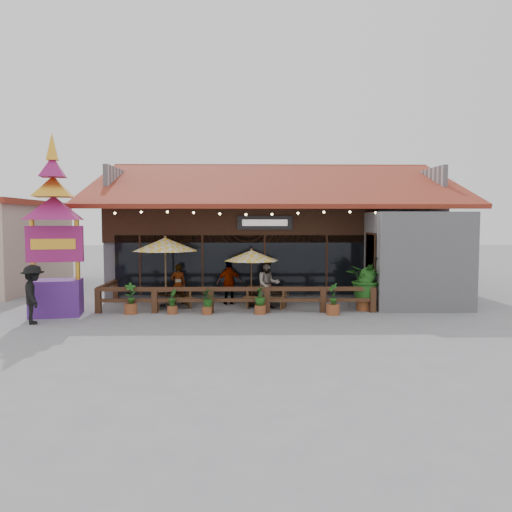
{
  "coord_description": "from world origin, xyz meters",
  "views": [
    {
      "loc": [
        -1.2,
        -18.13,
        3.26
      ],
      "look_at": [
        -0.86,
        1.5,
        1.89
      ],
      "focal_mm": 35.0,
      "sensor_mm": 36.0,
      "label": 1
    }
  ],
  "objects_px": {
    "umbrella_left": "(165,245)",
    "tropical_plant": "(364,279)",
    "picnic_table_right": "(267,294)",
    "pedestrian": "(33,294)",
    "umbrella_right": "(251,256)",
    "thai_sign_tower": "(54,213)",
    "picnic_table_left": "(172,295)"
  },
  "relations": [
    {
      "from": "umbrella_left",
      "to": "pedestrian",
      "type": "xyz_separation_m",
      "value": [
        -3.68,
        -3.18,
        -1.42
      ]
    },
    {
      "from": "umbrella_left",
      "to": "umbrella_right",
      "type": "relative_size",
      "value": 1.3
    },
    {
      "from": "picnic_table_right",
      "to": "pedestrian",
      "type": "xyz_separation_m",
      "value": [
        -7.54,
        -3.03,
        0.44
      ]
    },
    {
      "from": "umbrella_right",
      "to": "thai_sign_tower",
      "type": "relative_size",
      "value": 0.36
    },
    {
      "from": "picnic_table_left",
      "to": "pedestrian",
      "type": "height_order",
      "value": "pedestrian"
    },
    {
      "from": "picnic_table_left",
      "to": "picnic_table_right",
      "type": "distance_m",
      "value": 3.59
    },
    {
      "from": "umbrella_right",
      "to": "picnic_table_left",
      "type": "relative_size",
      "value": 1.39
    },
    {
      "from": "umbrella_right",
      "to": "pedestrian",
      "type": "distance_m",
      "value": 7.69
    },
    {
      "from": "umbrella_right",
      "to": "tropical_plant",
      "type": "xyz_separation_m",
      "value": [
        4.12,
        -0.91,
        -0.81
      ]
    },
    {
      "from": "umbrella_left",
      "to": "picnic_table_left",
      "type": "relative_size",
      "value": 1.81
    },
    {
      "from": "umbrella_left",
      "to": "tropical_plant",
      "type": "xyz_separation_m",
      "value": [
        7.39,
        -0.97,
        -1.23
      ]
    },
    {
      "from": "picnic_table_right",
      "to": "tropical_plant",
      "type": "distance_m",
      "value": 3.68
    },
    {
      "from": "umbrella_left",
      "to": "thai_sign_tower",
      "type": "distance_m",
      "value": 4.09
    },
    {
      "from": "thai_sign_tower",
      "to": "pedestrian",
      "type": "height_order",
      "value": "thai_sign_tower"
    },
    {
      "from": "thai_sign_tower",
      "to": "umbrella_left",
      "type": "bearing_deg",
      "value": 26.94
    },
    {
      "from": "umbrella_right",
      "to": "picnic_table_right",
      "type": "distance_m",
      "value": 1.56
    },
    {
      "from": "umbrella_right",
      "to": "picnic_table_right",
      "type": "bearing_deg",
      "value": -9.03
    },
    {
      "from": "umbrella_right",
      "to": "picnic_table_left",
      "type": "distance_m",
      "value": 3.35
    },
    {
      "from": "umbrella_left",
      "to": "picnic_table_left",
      "type": "height_order",
      "value": "umbrella_left"
    },
    {
      "from": "picnic_table_left",
      "to": "umbrella_right",
      "type": "bearing_deg",
      "value": 2.47
    },
    {
      "from": "pedestrian",
      "to": "picnic_table_right",
      "type": "bearing_deg",
      "value": -93.74
    },
    {
      "from": "picnic_table_left",
      "to": "tropical_plant",
      "type": "distance_m",
      "value": 7.2
    },
    {
      "from": "picnic_table_right",
      "to": "thai_sign_tower",
      "type": "xyz_separation_m",
      "value": [
        -7.35,
        -1.62,
        3.05
      ]
    },
    {
      "from": "umbrella_left",
      "to": "tropical_plant",
      "type": "distance_m",
      "value": 7.56
    },
    {
      "from": "pedestrian",
      "to": "tropical_plant",
      "type": "bearing_deg",
      "value": -104.31
    },
    {
      "from": "umbrella_left",
      "to": "tropical_plant",
      "type": "relative_size",
      "value": 1.59
    },
    {
      "from": "umbrella_left",
      "to": "tropical_plant",
      "type": "height_order",
      "value": "umbrella_left"
    },
    {
      "from": "umbrella_left",
      "to": "umbrella_right",
      "type": "xyz_separation_m",
      "value": [
        3.28,
        -0.06,
        -0.42
      ]
    },
    {
      "from": "umbrella_left",
      "to": "thai_sign_tower",
      "type": "xyz_separation_m",
      "value": [
        -3.49,
        -1.77,
        1.18
      ]
    },
    {
      "from": "umbrella_left",
      "to": "tropical_plant",
      "type": "bearing_deg",
      "value": -7.44
    },
    {
      "from": "umbrella_right",
      "to": "picnic_table_left",
      "type": "height_order",
      "value": "umbrella_right"
    },
    {
      "from": "picnic_table_left",
      "to": "pedestrian",
      "type": "distance_m",
      "value": 4.98
    }
  ]
}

